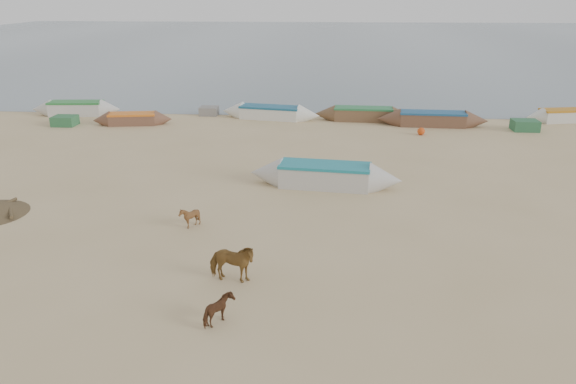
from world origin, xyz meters
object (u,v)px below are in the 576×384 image
object	(u,v)px
calf_front	(190,217)
near_canoe	(325,175)
cow_adult	(232,263)
calf_right	(219,311)

from	to	relation	value
calf_front	near_canoe	xyz separation A→B (m)	(4.77, 4.83, 0.10)
cow_adult	near_canoe	world-z (taller)	cow_adult
calf_front	near_canoe	distance (m)	6.79
cow_adult	calf_right	xyz separation A→B (m)	(0.06, -2.21, -0.21)
cow_adult	near_canoe	distance (m)	9.06
cow_adult	calf_front	world-z (taller)	cow_adult
calf_front	calf_right	distance (m)	6.46
cow_adult	near_canoe	xyz separation A→B (m)	(2.60, 8.68, -0.10)
cow_adult	calf_right	bearing A→B (deg)	-170.87
calf_front	calf_right	bearing A→B (deg)	10.42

